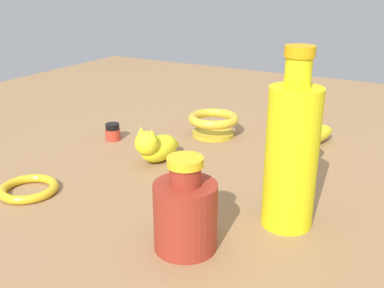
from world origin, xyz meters
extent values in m
plane|color=#936D47|center=(0.00, 0.00, 0.00)|extent=(2.00, 2.00, 0.00)
cylinder|color=maroon|center=(-0.26, -0.13, 0.05)|extent=(0.09, 0.09, 0.10)
cylinder|color=maroon|center=(-0.26, -0.13, 0.11)|extent=(0.04, 0.04, 0.03)
cylinder|color=yellow|center=(-0.26, -0.13, 0.13)|extent=(0.05, 0.05, 0.01)
ellipsoid|color=yellow|center=(0.00, 0.08, 0.03)|extent=(0.10, 0.07, 0.05)
sphere|color=yellow|center=(-0.04, 0.08, 0.05)|extent=(0.05, 0.05, 0.05)
cone|color=yellow|center=(-0.04, 0.07, 0.07)|extent=(0.02, 0.02, 0.02)
cone|color=yellow|center=(-0.04, 0.10, 0.07)|extent=(0.02, 0.02, 0.02)
ellipsoid|color=yellow|center=(0.05, 0.08, 0.02)|extent=(0.05, 0.02, 0.02)
torus|color=gold|center=(-0.25, 0.20, 0.01)|extent=(0.11, 0.11, 0.02)
cylinder|color=yellow|center=(-0.12, -0.24, 0.11)|extent=(0.08, 0.08, 0.22)
cylinder|color=yellow|center=(-0.12, -0.24, 0.24)|extent=(0.04, 0.04, 0.04)
cylinder|color=gold|center=(-0.12, -0.24, 0.27)|extent=(0.04, 0.04, 0.02)
ellipsoid|color=yellow|center=(0.23, -0.17, 0.02)|extent=(0.18, 0.12, 0.05)
cylinder|color=red|center=(0.05, 0.24, 0.01)|extent=(0.04, 0.04, 0.03)
cylinder|color=gold|center=(0.05, 0.24, 0.02)|extent=(0.03, 0.03, 0.00)
cylinder|color=black|center=(0.05, 0.24, 0.03)|extent=(0.03, 0.03, 0.01)
cylinder|color=gold|center=(0.20, 0.05, 0.01)|extent=(0.10, 0.10, 0.01)
torus|color=gold|center=(0.20, 0.05, 0.04)|extent=(0.12, 0.12, 0.02)
camera|label=1|loc=(-0.74, -0.42, 0.37)|focal=42.38mm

